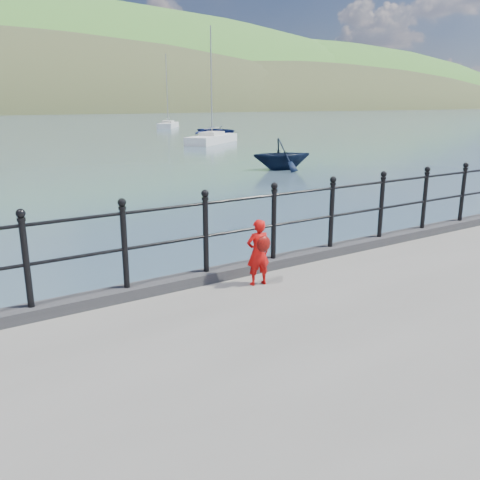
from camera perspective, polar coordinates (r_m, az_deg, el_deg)
ground at (r=8.20m, az=-0.46°, el=-10.15°), size 600.00×600.00×0.00m
kerb at (r=7.68m, az=0.13°, el=-3.28°), size 60.00×0.30×0.15m
railing at (r=7.47m, az=0.13°, el=2.17°), size 18.11×0.11×1.20m
far_shore at (r=250.64m, az=-23.40°, el=8.01°), size 830.00×200.00×156.00m
child at (r=7.11m, az=2.08°, el=-1.34°), size 0.38×0.32×0.95m
launch_blue at (r=56.47m, az=-2.54°, el=12.17°), size 4.78×5.80×1.04m
launch_navy at (r=27.54m, az=4.74°, el=9.59°), size 3.82×3.53×1.67m
sailboat_near at (r=45.68m, az=-3.16°, el=11.22°), size 7.05×6.04×9.90m
sailboat_far at (r=74.43m, az=-8.07°, el=12.64°), size 5.68×6.99×10.10m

